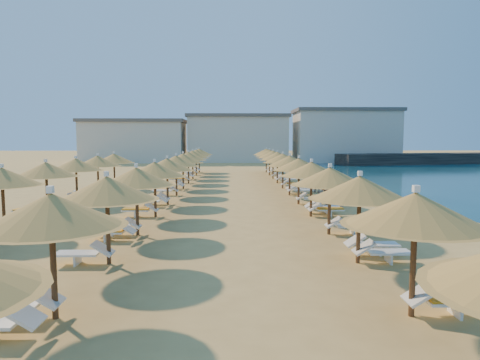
{
  "coord_description": "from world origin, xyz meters",
  "views": [
    {
      "loc": [
        -0.15,
        -19.7,
        3.6
      ],
      "look_at": [
        0.27,
        4.0,
        1.3
      ],
      "focal_mm": 32.0,
      "sensor_mm": 36.0,
      "label": 1
    }
  ],
  "objects_px": {
    "parasol_row_west": "(172,163)",
    "beachgoer_a": "(341,193)",
    "jetty": "(436,158)",
    "beachgoer_b": "(325,193)",
    "beachgoer_c": "(317,179)",
    "parasol_row_east": "(294,163)"
  },
  "relations": [
    {
      "from": "beachgoer_c",
      "to": "beachgoer_a",
      "type": "distance_m",
      "value": 6.5
    },
    {
      "from": "parasol_row_east",
      "to": "parasol_row_west",
      "type": "relative_size",
      "value": 1.0
    },
    {
      "from": "parasol_row_west",
      "to": "beachgoer_a",
      "type": "relative_size",
      "value": 27.36
    },
    {
      "from": "jetty",
      "to": "parasol_row_west",
      "type": "relative_size",
      "value": 0.68
    },
    {
      "from": "parasol_row_west",
      "to": "beachgoer_c",
      "type": "distance_m",
      "value": 9.87
    },
    {
      "from": "jetty",
      "to": "beachgoer_b",
      "type": "bearing_deg",
      "value": -135.41
    },
    {
      "from": "parasol_row_west",
      "to": "beachgoer_c",
      "type": "xyz_separation_m",
      "value": [
        9.22,
        3.29,
        -1.26
      ]
    },
    {
      "from": "beachgoer_a",
      "to": "beachgoer_b",
      "type": "height_order",
      "value": "beachgoer_b"
    },
    {
      "from": "parasol_row_east",
      "to": "beachgoer_a",
      "type": "bearing_deg",
      "value": -57.98
    },
    {
      "from": "jetty",
      "to": "parasol_row_east",
      "type": "height_order",
      "value": "parasol_row_east"
    },
    {
      "from": "beachgoer_b",
      "to": "parasol_row_east",
      "type": "bearing_deg",
      "value": -166.49
    },
    {
      "from": "jetty",
      "to": "beachgoer_a",
      "type": "distance_m",
      "value": 45.87
    },
    {
      "from": "parasol_row_west",
      "to": "beachgoer_b",
      "type": "relative_size",
      "value": 26.99
    },
    {
      "from": "beachgoer_c",
      "to": "beachgoer_b",
      "type": "xyz_separation_m",
      "value": [
        -0.89,
        -6.7,
        -0.08
      ]
    },
    {
      "from": "parasol_row_east",
      "to": "beachgoer_b",
      "type": "distance_m",
      "value": 3.84
    },
    {
      "from": "parasol_row_west",
      "to": "beachgoer_c",
      "type": "height_order",
      "value": "parasol_row_west"
    },
    {
      "from": "parasol_row_east",
      "to": "beachgoer_c",
      "type": "bearing_deg",
      "value": 58.38
    },
    {
      "from": "jetty",
      "to": "parasol_row_east",
      "type": "xyz_separation_m",
      "value": [
        -25.72,
        -36.05,
        1.4
      ]
    },
    {
      "from": "jetty",
      "to": "beachgoer_a",
      "type": "bearing_deg",
      "value": -134.61
    },
    {
      "from": "beachgoer_a",
      "to": "beachgoer_b",
      "type": "relative_size",
      "value": 0.99
    },
    {
      "from": "beachgoer_c",
      "to": "beachgoer_b",
      "type": "relative_size",
      "value": 1.09
    },
    {
      "from": "parasol_row_east",
      "to": "beachgoer_b",
      "type": "xyz_separation_m",
      "value": [
        1.13,
        -3.42,
        -1.34
      ]
    }
  ]
}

